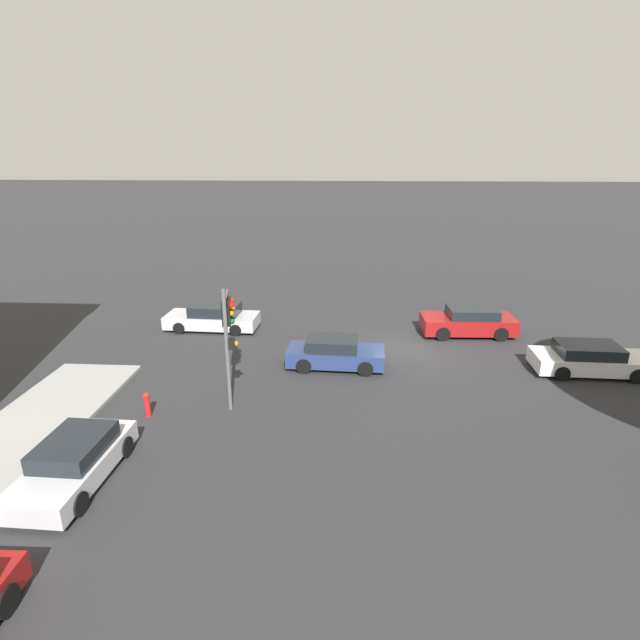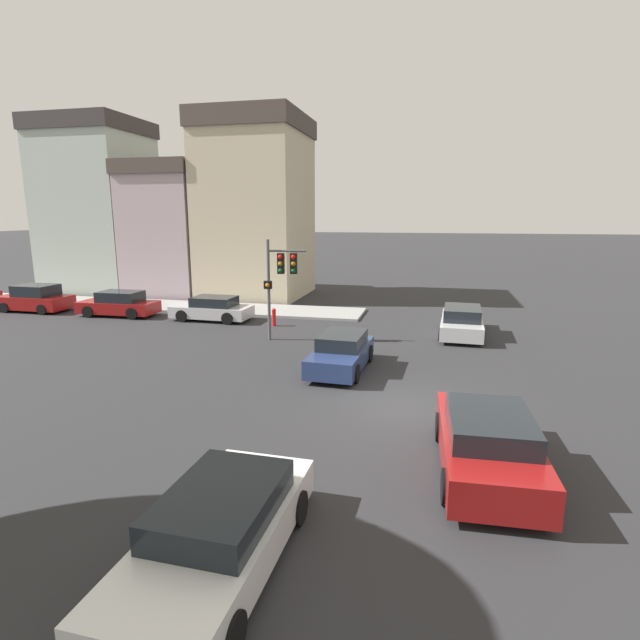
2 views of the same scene
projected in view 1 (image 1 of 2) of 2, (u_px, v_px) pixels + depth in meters
The scene contains 8 objects.
ground_plane at pixel (402, 347), 23.89m from camera, with size 300.00×300.00×0.00m, color #28282B.
traffic_signal at pixel (228, 324), 17.71m from camera, with size 0.77×1.84×4.52m.
crossing_car_0 at pixel (335, 353), 21.55m from camera, with size 4.25×1.96×1.33m.
crossing_car_1 at pixel (468, 322), 25.38m from camera, with size 4.69×2.19×1.44m.
crossing_car_2 at pixel (590, 359), 20.97m from camera, with size 4.77×2.06×1.28m.
crossing_car_3 at pixel (213, 317), 26.20m from camera, with size 4.86×2.12×1.36m.
parked_car_0 at pixel (74, 461), 14.02m from camera, with size 2.01×4.28×1.28m.
fire_hydrant at pixel (147, 404), 17.50m from camera, with size 0.22×0.22×0.92m.
Camera 1 is at (2.57, 22.43, 8.85)m, focal length 28.00 mm.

